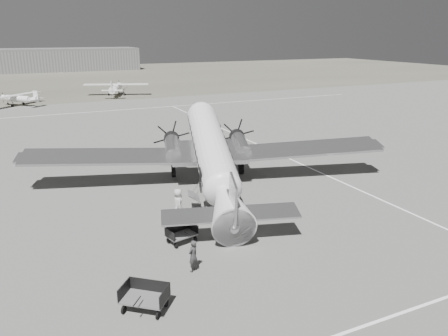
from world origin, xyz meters
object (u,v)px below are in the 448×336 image
Objects in this scene: light_plane_right at (116,89)px; baggage_cart_far at (145,298)px; dc3_airliner at (212,155)px; light_plane_left at (18,100)px; ground_crew at (193,256)px; hangar_main at (66,59)px; ramp_agent at (180,219)px; baggage_cart_near at (182,235)px; passenger at (178,203)px.

baggage_cart_far is (-12.46, -65.18, -0.66)m from light_plane_right.
light_plane_right is at bearing 101.82° from dc3_airliner.
ground_crew is at bearing -127.94° from light_plane_left.
hangar_main reaches higher than baggage_cart_far.
baggage_cart_near is at bearing 153.81° from ramp_agent.
light_plane_left is 58.35m from ground_crew.
hangar_main is 127.65m from ground_crew.
hangar_main is at bearing -13.07° from ramp_agent.
dc3_airliner is 17.29× the size of ground_crew.
light_plane_left is at bearing 84.16° from baggage_cart_near.
light_plane_left is at bearing -141.96° from light_plane_right.
light_plane_right reaches higher than baggage_cart_far.
light_plane_right reaches higher than ground_crew.
baggage_cart_far is 7.40m from ramp_agent.
passenger is at bearing -120.27° from dc3_airliner.
ramp_agent reaches higher than ground_crew.
dc3_airliner is 14.68m from baggage_cart_far.
light_plane_right is 6.36× the size of passenger.
passenger is at bearing -77.73° from light_plane_right.
light_plane_right is at bearing -3.87° from passenger.
ground_crew is at bearing 74.07° from baggage_cart_far.
hangar_main is 25.57× the size of baggage_cart_near.
baggage_cart_far is at bearing 139.42° from ramp_agent.
light_plane_left is (-12.04, 48.00, -1.63)m from dc3_airliner.
passenger is (0.59, 2.00, 0.12)m from ramp_agent.
baggage_cart_far is (-8.22, -11.99, -2.06)m from dc3_airliner.
ground_crew is 1.00× the size of ramp_agent.
ground_crew is at bearing 171.02° from passenger.
baggage_cart_near is (-4.81, -6.93, -2.14)m from dc3_airliner.
light_plane_left reaches higher than ramp_agent.
dc3_airliner reaches higher than baggage_cart_far.
baggage_cart_far is at bearing -137.28° from baggage_cart_near.
baggage_cart_near is 1.04× the size of ground_crew.
hangar_main is 26.46× the size of ramp_agent.
hangar_main is at bearing 73.26° from baggage_cart_near.
light_plane_left is at bearing -111.84° from ground_crew.
hangar_main is 117.45m from dc3_airliner.
baggage_cart_near is at bearing -127.05° from light_plane_left.
passenger is (-3.84, -3.63, -1.69)m from dc3_airliner.
ground_crew is (-5.33, -9.96, -1.81)m from dc3_airliner.
ramp_agent is 2.09m from passenger.
hangar_main reaches higher than dc3_airliner.
baggage_cart_near is 3.48m from passenger.
passenger is at bearing -131.66° from ground_crew.
dc3_airliner is 8.71m from baggage_cart_near.
light_plane_left is 5.93× the size of ramp_agent.
light_plane_left is 17.09m from light_plane_right.
dc3_airliner reaches higher than light_plane_right.
hangar_main is at bearing 111.85° from light_plane_right.
hangar_main reaches higher than ground_crew.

